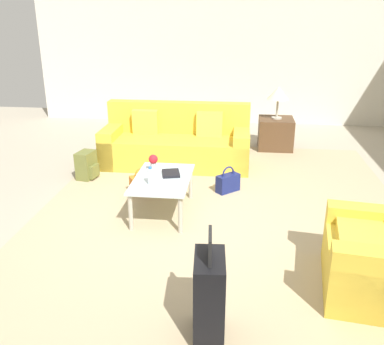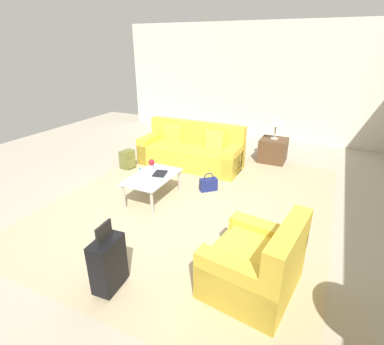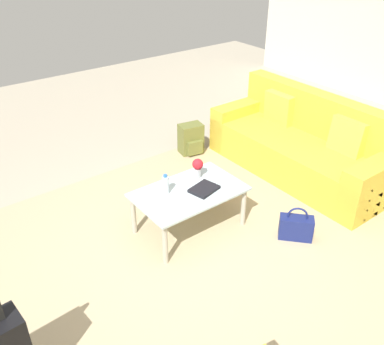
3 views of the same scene
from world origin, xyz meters
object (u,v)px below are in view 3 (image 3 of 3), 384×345
Objects in this scene: handbag_navy at (296,227)px; backpack_olive at (191,139)px; handbag_orange at (209,183)px; coffee_table_book at (204,189)px; couch at (303,147)px; flower_vase at (198,167)px; water_bottle at (166,185)px; coffee_table at (189,196)px.

handbag_navy is 2.05m from backpack_olive.
handbag_navy is at bearing 97.99° from handbag_orange.
handbag_navy is at bearing 119.44° from coffee_table_book.
couch is 10.98× the size of flower_vase.
couch is 1.27m from handbag_orange.
flower_vase is 1.43m from backpack_olive.
flower_vase is at bearing 55.68° from backpack_olive.
couch reaches higher than handbag_navy.
flower_vase reaches higher than water_bottle.
couch is 1.44m from backpack_olive.
handbag_orange is 0.89× the size of backpack_olive.
water_bottle is at bearing 20.15° from handbag_orange.
handbag_orange is at bearing -13.02° from couch.
flower_vase reaches higher than handbag_navy.
handbag_orange is (-0.35, -0.23, -0.44)m from flower_vase.
couch reaches higher than backpack_olive.
handbag_orange is (0.16, -1.13, 0.00)m from handbag_navy.
flower_vase reaches higher than coffee_table_book.
water_bottle is (0.20, -0.10, 0.15)m from coffee_table.
couch is 6.29× the size of handbag_orange.
coffee_table is at bearing 34.29° from flower_vase.
handbag_navy is 1.14m from handbag_orange.
handbag_orange is at bearing -146.17° from coffee_table.
flower_vase is 1.12m from handbag_navy.
coffee_table_book reaches higher than backpack_olive.
couch is 1.80m from coffee_table.
backpack_olive is at bearing -135.20° from water_bottle.
water_bottle is at bearing 44.80° from backpack_olive.
coffee_table is 0.74m from handbag_orange.
coffee_table_book is at bearing -47.44° from handbag_navy.
coffee_table_book is at bearing 6.13° from couch.
handbag_orange is at bearing -82.01° from handbag_navy.
water_bottle is 0.51× the size of backpack_olive.
water_bottle is 0.78× the size of coffee_table_book.
water_bottle is (2.00, -0.00, 0.23)m from couch.
water_bottle reaches higher than handbag_orange.
couch reaches higher than coffee_table_book.
water_bottle reaches higher than backpack_olive.
water_bottle is 1.72m from backpack_olive.
handbag_navy is 1.00× the size of handbag_orange.
flower_vase is at bearing -1.82° from couch.
couch is at bearing -141.64° from handbag_navy.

